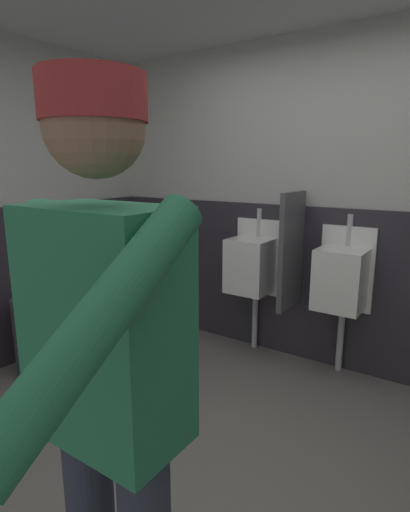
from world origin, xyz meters
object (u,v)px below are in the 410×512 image
(urinal_middle, at_px, (342,278))
(trash_bin, at_px, (40,335))
(person, at_px, (106,375))
(urinal_left, at_px, (252,265))

(urinal_middle, height_order, trash_bin, urinal_middle)
(urinal_middle, distance_m, person, 2.35)
(urinal_middle, xyz_separation_m, trash_bin, (-1.94, -1.25, -0.47))
(urinal_left, xyz_separation_m, urinal_middle, (0.75, 0.00, 0.00))
(urinal_left, bearing_deg, person, -70.95)
(person, bearing_deg, urinal_left, 109.05)
(urinal_left, bearing_deg, urinal_middle, 0.00)
(trash_bin, bearing_deg, urinal_middle, 32.75)
(urinal_left, xyz_separation_m, person, (0.80, -2.33, 0.28))
(urinal_middle, height_order, person, person)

